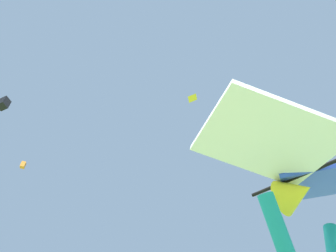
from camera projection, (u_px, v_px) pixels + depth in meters
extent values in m
cylinder|color=black|center=(292.00, 179.00, 2.19)|extent=(0.07, 0.63, 0.02)
cube|color=blue|center=(331.00, 181.00, 2.37)|extent=(0.95, 0.91, 0.19)
cube|color=white|center=(268.00, 140.00, 1.98)|extent=(0.92, 0.86, 0.19)
cone|color=yellow|center=(296.00, 193.00, 2.12)|extent=(0.25, 0.22, 0.24)
pyramid|color=yellow|center=(192.00, 98.00, 21.01)|extent=(0.60, 0.56, 0.32)
cube|color=orange|center=(23.00, 165.00, 37.39)|extent=(0.69, 0.69, 0.83)
cube|color=black|center=(4.00, 103.00, 25.88)|extent=(0.97, 1.11, 1.23)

